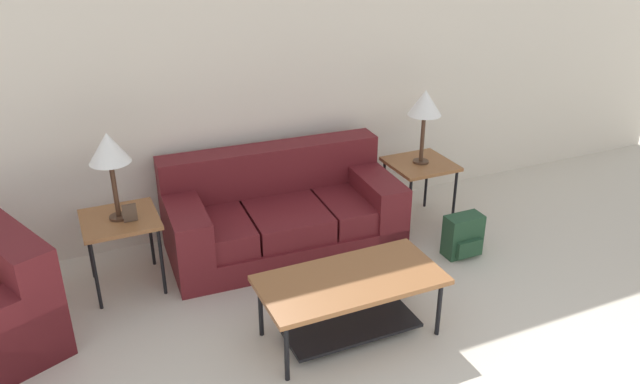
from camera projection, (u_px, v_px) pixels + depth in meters
The scene contains 9 objects.
wall_back at pixel (286, 80), 5.40m from camera, with size 9.14×0.06×2.60m.
couch at pixel (282, 215), 5.28m from camera, with size 1.96×1.00×0.82m.
coffee_table at pixel (350, 293), 4.16m from camera, with size 1.23×0.61×0.46m.
side_table_left at pixel (120, 225), 4.63m from camera, with size 0.55×0.54×0.59m.
side_table_right at pixel (420, 168), 5.59m from camera, with size 0.55×0.54×0.59m.
table_lamp_left at pixel (109, 150), 4.37m from camera, with size 0.29×0.29×0.67m.
table_lamp_right at pixel (425, 105), 5.33m from camera, with size 0.29×0.29×0.67m.
backpack at pixel (463, 236), 5.20m from camera, with size 0.32×0.24×0.36m.
picture_frame at pixel (130, 213), 4.53m from camera, with size 0.10×0.04×0.13m.
Camera 1 is at (-1.89, -0.37, 2.73)m, focal length 35.00 mm.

